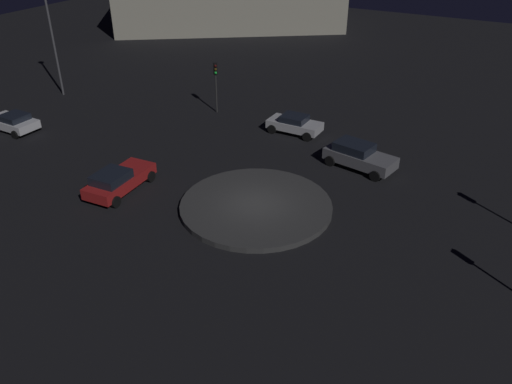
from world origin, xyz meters
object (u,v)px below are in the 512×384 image
object	(u,v)px
car_silver	(295,124)
car_red	(118,180)
car_white	(13,122)
car_grey	(359,156)
streetlamp_west	(49,20)
traffic_light_northwest	(216,78)

from	to	relation	value
car_silver	car_red	bearing A→B (deg)	-112.28
car_white	car_grey	xyz separation A→B (m)	(24.10, 6.44, 0.15)
car_white	car_grey	distance (m)	24.95
car_white	car_red	bearing A→B (deg)	167.70
car_grey	streetlamp_west	world-z (taller)	streetlamp_west
traffic_light_northwest	car_grey	bearing A→B (deg)	32.90
car_silver	car_white	size ratio (longest dim) A/B	0.99
car_red	car_white	size ratio (longest dim) A/B	1.19
car_grey	streetlamp_west	bearing A→B (deg)	-171.05
car_red	streetlamp_west	xyz separation A→B (m)	(-15.75, 10.60, 5.54)
car_red	traffic_light_northwest	bearing A→B (deg)	4.60
car_silver	car_grey	size ratio (longest dim) A/B	0.82
car_red	car_white	world-z (taller)	car_red
car_white	car_grey	world-z (taller)	car_grey
car_grey	traffic_light_northwest	bearing A→B (deg)	174.65
car_white	streetlamp_west	xyz separation A→B (m)	(-2.84, 7.39, 5.62)
car_grey	traffic_light_northwest	size ratio (longest dim) A/B	1.19
car_red	traffic_light_northwest	xyz separation A→B (m)	(-1.81, 13.46, 2.06)
car_grey	streetlamp_west	distance (m)	27.51
car_white	car_grey	size ratio (longest dim) A/B	0.83
car_white	streetlamp_west	world-z (taller)	streetlamp_west
car_red	car_white	distance (m)	13.30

